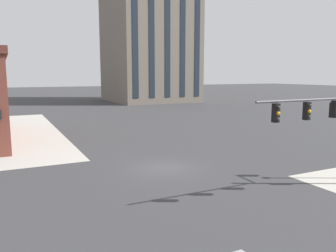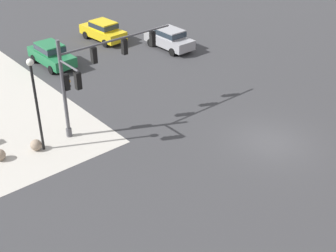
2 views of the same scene
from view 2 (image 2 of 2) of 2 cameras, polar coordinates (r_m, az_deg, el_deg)
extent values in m
plane|color=#38383A|center=(26.56, 12.40, -1.89)|extent=(320.00, 320.00, 0.00)
cylinder|color=#4C4C51|center=(26.90, -12.00, -0.75)|extent=(0.32, 0.32, 0.50)
cylinder|color=#4C4C51|center=(25.67, -12.61, 4.22)|extent=(0.20, 0.20, 5.71)
cylinder|color=#4C4C51|center=(26.56, -6.13, 10.53)|extent=(7.32, 0.12, 0.12)
cylinder|color=#4C4C51|center=(24.22, -12.04, 7.22)|extent=(0.11, 1.80, 0.11)
cube|color=black|center=(25.95, -9.05, 8.53)|extent=(0.28, 0.28, 0.90)
sphere|color=#282828|center=(25.98, -9.29, 9.19)|extent=(0.18, 0.18, 0.18)
sphere|color=orange|center=(26.08, -9.24, 8.62)|extent=(0.18, 0.18, 0.18)
sphere|color=#282828|center=(26.18, -9.18, 8.05)|extent=(0.18, 0.18, 0.18)
cube|color=black|center=(26.97, -5.35, 9.63)|extent=(0.28, 0.28, 0.90)
sphere|color=#282828|center=(26.99, -5.58, 10.28)|extent=(0.18, 0.18, 0.18)
sphere|color=orange|center=(27.09, -5.55, 9.72)|extent=(0.18, 0.18, 0.18)
sphere|color=#282828|center=(27.19, -5.52, 9.17)|extent=(0.18, 0.18, 0.18)
cube|color=black|center=(28.09, -1.91, 10.62)|extent=(0.28, 0.28, 0.90)
sphere|color=#282828|center=(28.12, -2.13, 11.24)|extent=(0.18, 0.18, 0.18)
sphere|color=orange|center=(28.21, -2.12, 10.71)|extent=(0.18, 0.18, 0.18)
sphere|color=#282828|center=(28.31, -2.11, 10.17)|extent=(0.18, 0.18, 0.18)
cube|color=black|center=(25.56, -12.34, 5.26)|extent=(0.28, 0.28, 0.90)
sphere|color=#282828|center=(25.51, -12.09, 5.93)|extent=(0.18, 0.18, 0.18)
sphere|color=orange|center=(25.63, -12.03, 5.36)|extent=(0.18, 0.18, 0.18)
sphere|color=#282828|center=(25.74, -11.96, 4.80)|extent=(0.18, 0.18, 0.18)
cube|color=black|center=(23.79, -10.95, 5.45)|extent=(0.28, 0.28, 0.90)
sphere|color=#282828|center=(23.81, -11.21, 6.18)|extent=(0.18, 0.18, 0.18)
sphere|color=orange|center=(23.92, -11.15, 5.57)|extent=(0.18, 0.18, 0.18)
sphere|color=#282828|center=(24.04, -11.08, 4.97)|extent=(0.18, 0.18, 0.18)
sphere|color=gray|center=(26.07, -15.83, -2.25)|extent=(0.62, 0.62, 0.62)
sphere|color=gray|center=(25.83, -19.89, -3.35)|extent=(0.62, 0.62, 0.62)
cylinder|color=black|center=(24.98, -15.65, 1.96)|extent=(0.14, 0.14, 4.89)
sphere|color=white|center=(23.88, -16.52, 7.49)|extent=(0.36, 0.36, 0.36)
cube|color=gold|center=(40.60, -7.96, 11.26)|extent=(2.07, 4.52, 0.76)
cube|color=gold|center=(40.26, -7.89, 12.13)|extent=(1.64, 2.21, 0.60)
cube|color=#232D38|center=(40.26, -7.89, 12.13)|extent=(1.69, 2.31, 0.40)
cylinder|color=black|center=(41.33, -10.02, 10.88)|extent=(0.27, 0.65, 0.64)
cylinder|color=black|center=(42.23, -8.14, 11.47)|extent=(0.27, 0.65, 0.64)
cylinder|color=black|center=(39.22, -7.68, 9.99)|extent=(0.27, 0.65, 0.64)
cylinder|color=black|center=(40.17, -5.76, 10.61)|extent=(0.27, 0.65, 0.64)
cube|color=#99999E|center=(38.41, 0.14, 10.42)|extent=(1.82, 4.42, 0.76)
cube|color=#99999E|center=(38.07, 0.29, 11.33)|extent=(1.52, 2.13, 0.60)
cube|color=#232D38|center=(38.07, 0.29, 11.33)|extent=(1.56, 2.22, 0.40)
cylinder|color=black|center=(39.02, -2.14, 10.14)|extent=(0.23, 0.64, 0.64)
cylinder|color=black|center=(40.02, -0.25, 10.69)|extent=(0.23, 0.64, 0.64)
cylinder|color=black|center=(37.07, 0.54, 9.03)|extent=(0.23, 0.64, 0.64)
cylinder|color=black|center=(38.12, 2.46, 9.63)|extent=(0.23, 0.64, 0.64)
cube|color=#1E6B3D|center=(36.24, -14.01, 8.23)|extent=(1.83, 4.43, 0.76)
cube|color=#1E6B3D|center=(36.12, -14.26, 9.29)|extent=(1.53, 2.13, 0.60)
cube|color=#232D38|center=(36.12, -14.26, 9.29)|extent=(1.56, 2.22, 0.40)
cylinder|color=black|center=(35.61, -11.70, 7.44)|extent=(0.23, 0.64, 0.64)
cylinder|color=black|center=(34.91, -14.06, 6.67)|extent=(0.23, 0.64, 0.64)
cylinder|color=black|center=(37.86, -13.82, 8.60)|extent=(0.23, 0.64, 0.64)
cylinder|color=black|center=(37.20, -16.08, 7.89)|extent=(0.23, 0.64, 0.64)
camera|label=1|loc=(43.77, 0.26, 20.35)|focal=36.32mm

